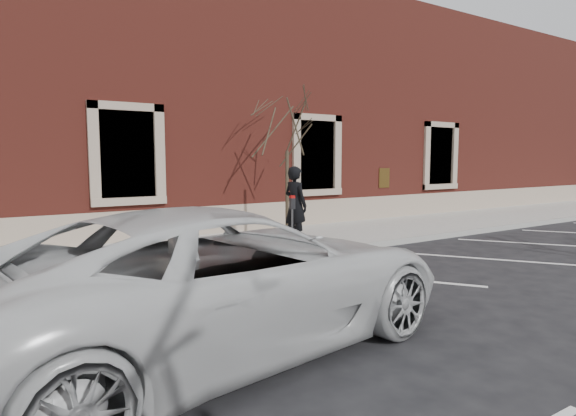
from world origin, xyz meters
TOP-DOWN VIEW (x-y plane):
  - ground at (0.00, 0.00)m, footprint 120.00×120.00m
  - sidewalk_near at (0.00, 1.75)m, footprint 40.00×3.50m
  - curb_near at (0.00, -0.05)m, footprint 40.00×0.12m
  - parking_stripes at (0.00, -2.20)m, footprint 28.00×4.40m
  - building_civic at (0.00, 7.74)m, footprint 40.00×8.62m
  - man at (0.43, 0.92)m, footprint 0.58×0.78m
  - parking_meter at (-0.20, 0.12)m, footprint 0.12×0.09m
  - tree_grate at (0.71, 1.73)m, footprint 1.28×1.28m
  - sapling at (0.71, 1.73)m, footprint 2.56×2.56m
  - white_truck at (-3.87, -3.90)m, footprint 6.56×3.80m

SIDE VIEW (x-z plane):
  - ground at x=0.00m, z-range 0.00..0.00m
  - parking_stripes at x=0.00m, z-range 0.00..0.01m
  - sidewalk_near at x=0.00m, z-range 0.00..0.15m
  - curb_near at x=0.00m, z-range 0.00..0.15m
  - tree_grate at x=0.71m, z-range 0.15..0.18m
  - white_truck at x=-3.87m, z-range 0.00..1.72m
  - parking_meter at x=-0.20m, z-range 0.40..1.69m
  - man at x=0.43m, z-range 0.15..2.10m
  - sapling at x=0.71m, z-range 1.00..5.26m
  - building_civic at x=0.00m, z-range 0.00..8.00m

